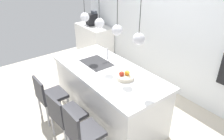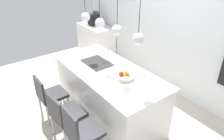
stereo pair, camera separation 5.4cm
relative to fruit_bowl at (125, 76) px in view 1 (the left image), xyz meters
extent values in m
plane|color=beige|center=(-0.37, -0.05, -1.00)|extent=(6.60, 6.60, 0.00)
cube|color=white|center=(-0.37, 1.60, 0.30)|extent=(6.00, 0.10, 2.60)
cube|color=white|center=(-0.37, -0.05, -0.55)|extent=(2.07, 0.93, 0.90)
cube|color=white|center=(-0.37, -0.05, -0.07)|extent=(2.13, 0.99, 0.06)
cube|color=#2D2D30|center=(-0.72, -0.05, -0.05)|extent=(0.56, 0.40, 0.02)
cylinder|color=silver|center=(-0.72, 0.19, 0.07)|extent=(0.02, 0.02, 0.22)
cylinder|color=silver|center=(-0.72, 0.11, 0.17)|extent=(0.02, 0.16, 0.02)
cylinder|color=beige|center=(0.00, 0.00, -0.01)|extent=(0.28, 0.28, 0.06)
sphere|color=#B22D1E|center=(-0.03, -0.04, 0.04)|extent=(0.08, 0.08, 0.08)
sphere|color=orange|center=(0.01, 0.03, 0.04)|extent=(0.08, 0.08, 0.08)
ellipsoid|color=yellow|center=(0.01, 0.05, 0.07)|extent=(0.19, 0.12, 0.10)
cube|color=white|center=(-2.77, 1.23, -0.55)|extent=(1.10, 0.60, 0.90)
cube|color=black|center=(-2.85, 1.23, 0.05)|extent=(0.20, 0.28, 0.30)
cube|color=gray|center=(-2.85, 1.06, -0.09)|extent=(0.16, 0.08, 0.02)
cube|color=#4C515B|center=(-2.85, 1.32, 0.24)|extent=(0.14, 0.11, 0.08)
cube|color=#333338|center=(-0.96, -0.84, -0.53)|extent=(0.42, 0.46, 0.06)
cube|color=#333338|center=(-0.95, -1.05, -0.32)|extent=(0.39, 0.04, 0.36)
cylinder|color=#B2B2B7|center=(-0.78, -0.64, -0.78)|extent=(0.04, 0.04, 0.44)
cylinder|color=#B2B2B7|center=(-1.14, -0.65, -0.78)|extent=(0.04, 0.04, 0.44)
cylinder|color=#B2B2B7|center=(-0.78, -1.03, -0.78)|extent=(0.04, 0.04, 0.44)
cylinder|color=#B2B2B7|center=(-1.13, -1.04, -0.78)|extent=(0.04, 0.04, 0.44)
cube|color=#333338|center=(-0.35, -0.84, -0.56)|extent=(0.49, 0.50, 0.06)
cube|color=#333338|center=(-0.33, -1.05, -0.34)|extent=(0.43, 0.08, 0.37)
cylinder|color=#B2B2B7|center=(-0.17, -0.63, -0.79)|extent=(0.04, 0.04, 0.41)
cylinder|color=#B2B2B7|center=(-0.56, -0.66, -0.79)|extent=(0.04, 0.04, 0.41)
cylinder|color=#B2B2B7|center=(-0.14, -1.02, -0.79)|extent=(0.04, 0.04, 0.41)
cylinder|color=#B2B2B7|center=(-0.53, -1.06, -0.79)|extent=(0.04, 0.04, 0.41)
cube|color=#333338|center=(0.17, -0.84, -0.54)|extent=(0.42, 0.45, 0.06)
cube|color=#333338|center=(0.18, -1.04, -0.29)|extent=(0.39, 0.05, 0.43)
cylinder|color=#B2B2B7|center=(0.00, -0.65, -0.78)|extent=(0.04, 0.04, 0.43)
sphere|color=silver|center=(-1.03, -0.05, 0.70)|extent=(0.16, 0.16, 0.16)
sphere|color=silver|center=(-0.59, -0.05, 0.70)|extent=(0.16, 0.16, 0.16)
sphere|color=silver|center=(-0.15, -0.05, 0.70)|extent=(0.16, 0.16, 0.16)
cylinder|color=black|center=(-0.15, -0.05, 1.08)|extent=(0.01, 0.01, 0.60)
sphere|color=silver|center=(0.29, -0.05, 0.70)|extent=(0.16, 0.16, 0.16)
cylinder|color=black|center=(0.29, -0.05, 1.08)|extent=(0.01, 0.01, 0.60)
camera|label=1|loc=(2.15, -1.91, 1.67)|focal=34.68mm
camera|label=2|loc=(2.19, -1.86, 1.67)|focal=34.68mm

